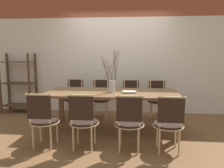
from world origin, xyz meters
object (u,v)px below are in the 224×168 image
object	(u,v)px
chair_near_center	(129,121)
shelving_rack	(18,83)
dining_table	(112,97)
chair_far_center	(131,98)
vase_centerpiece	(112,84)
book_stack	(129,92)

from	to	relation	value
chair_near_center	shelving_rack	bearing A→B (deg)	144.82
dining_table	chair_near_center	world-z (taller)	chair_near_center
shelving_rack	chair_near_center	bearing A→B (deg)	-35.18
chair_far_center	dining_table	bearing A→B (deg)	68.10
dining_table	shelving_rack	xyz separation A→B (m)	(-2.46, 1.13, 0.06)
vase_centerpiece	book_stack	bearing A→B (deg)	-0.82
book_stack	dining_table	bearing A→B (deg)	171.60
chair_near_center	shelving_rack	distance (m)	3.44
book_stack	vase_centerpiece	bearing A→B (deg)	179.18
chair_near_center	chair_far_center	xyz separation A→B (m)	(0.00, 1.71, 0.00)
dining_table	book_stack	bearing A→B (deg)	-8.40
dining_table	chair_near_center	distance (m)	0.94
book_stack	shelving_rack	bearing A→B (deg)	157.19
chair_near_center	book_stack	distance (m)	0.86
shelving_rack	vase_centerpiece	bearing A→B (deg)	-25.39
chair_near_center	book_stack	bearing A→B (deg)	91.33
vase_centerpiece	book_stack	world-z (taller)	vase_centerpiece
chair_far_center	vase_centerpiece	world-z (taller)	vase_centerpiece
chair_far_center	shelving_rack	xyz separation A→B (m)	(-2.81, 0.27, 0.25)
chair_near_center	shelving_rack	xyz separation A→B (m)	(-2.81, 1.98, 0.25)
chair_near_center	book_stack	size ratio (longest dim) A/B	3.31
chair_far_center	book_stack	size ratio (longest dim) A/B	3.31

